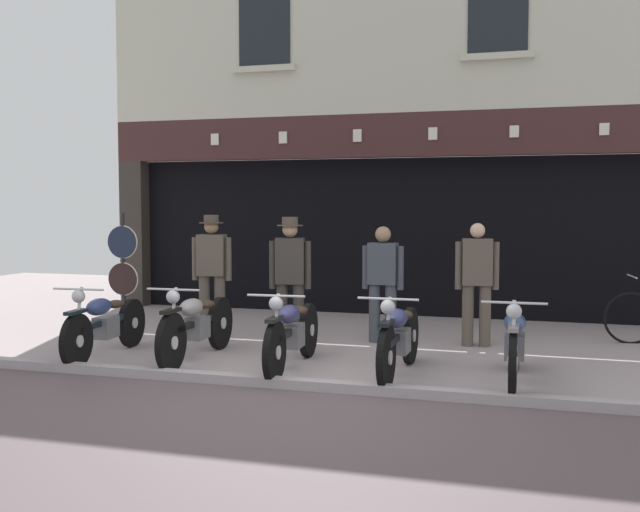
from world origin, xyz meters
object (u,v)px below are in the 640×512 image
motorcycle_center_right (399,337)px  motorcycle_right (515,342)px  motorcycle_center_left (197,324)px  shopkeeper_center (290,273)px  motorcycle_left (105,323)px  tyre_sign_pole (123,262)px  salesman_right (383,279)px  advert_board_near (519,216)px  salesman_left (212,270)px  motorcycle_center (292,332)px  assistant_far_right (477,279)px  advert_board_far (603,207)px

motorcycle_center_right → motorcycle_right: (1.20, 0.05, 0.00)m
motorcycle_center_right → motorcycle_center_left: bearing=-2.5°
motorcycle_right → shopkeeper_center: shopkeeper_center is taller
motorcycle_center_left → shopkeeper_center: size_ratio=1.24×
motorcycle_left → motorcycle_right: motorcycle_right is taller
motorcycle_center_left → motorcycle_center_right: (2.45, -0.13, -0.00)m
shopkeeper_center → motorcycle_left: bearing=28.5°
tyre_sign_pole → salesman_right: bearing=-5.5°
motorcycle_center_left → motorcycle_center_right: motorcycle_center_left is taller
motorcycle_left → motorcycle_right: bearing=177.0°
motorcycle_center_left → advert_board_near: advert_board_near is taller
motorcycle_left → salesman_left: salesman_left is taller
salesman_left → shopkeeper_center: salesman_left is taller
motorcycle_right → salesman_right: size_ratio=1.27×
motorcycle_center_right → salesman_left: size_ratio=1.16×
shopkeeper_center → tyre_sign_pole: size_ratio=0.98×
motorcycle_center_right → motorcycle_right: size_ratio=1.00×
motorcycle_center → assistant_far_right: size_ratio=1.29×
motorcycle_right → motorcycle_center: bearing=0.6°
assistant_far_right → advert_board_far: (1.67, 2.50, 0.92)m
motorcycle_left → shopkeeper_center: (1.82, 1.58, 0.51)m
advert_board_far → motorcycle_center: bearing=-128.1°
motorcycle_center → salesman_right: 2.04m
assistant_far_right → salesman_right: bearing=-4.7°
motorcycle_left → motorcycle_center: (2.39, 0.01, 0.01)m
motorcycle_center_right → advert_board_near: advert_board_near is taller
motorcycle_right → salesman_right: 2.59m
motorcycle_center_left → advert_board_far: bearing=-139.6°
salesman_left → salesman_right: bearing=179.0°
shopkeeper_center → advert_board_far: (4.08, 2.92, 0.87)m
motorcycle_left → motorcycle_right: 4.79m
salesman_right → advert_board_near: bearing=-121.8°
tyre_sign_pole → advert_board_near: (5.81, 2.19, 0.69)m
motorcycle_center → motorcycle_right: bearing=178.3°
motorcycle_left → motorcycle_center: bearing=176.3°
shopkeeper_center → motorcycle_center: bearing=97.2°
shopkeeper_center → advert_board_near: advert_board_near is taller
motorcycle_center_left → assistant_far_right: 3.63m
salesman_right → advert_board_far: 4.00m
motorcycle_center_right → salesman_right: (-0.58, 1.88, 0.43)m
motorcycle_center → assistant_far_right: bearing=-136.0°
motorcycle_left → tyre_sign_pole: 2.63m
shopkeeper_center → advert_board_near: size_ratio=1.78×
motorcycle_center_right → advert_board_far: advert_board_far is taller
motorcycle_center_left → salesman_right: (1.87, 1.75, 0.42)m
motorcycle_center_right → tyre_sign_pole: bearing=-25.2°
motorcycle_right → shopkeeper_center: 3.37m
motorcycle_center_left → tyre_sign_pole: tyre_sign_pole is taller
salesman_right → motorcycle_center_right: bearing=107.8°
motorcycle_center_left → tyre_sign_pole: bearing=-45.3°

